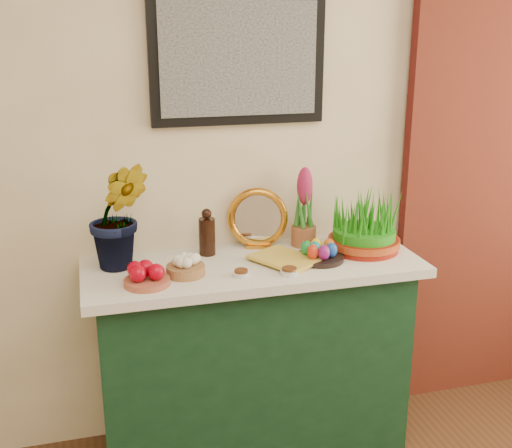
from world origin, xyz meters
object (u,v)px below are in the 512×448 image
(mirror, at_px, (258,219))
(book, at_px, (268,265))
(sideboard, at_px, (253,361))
(wheatgrass_sabzeh, at_px, (365,225))
(hyacinth_green, at_px, (118,198))

(mirror, relative_size, book, 1.05)
(mirror, bearing_deg, sideboard, -111.47)
(book, bearing_deg, mirror, 53.26)
(wheatgrass_sabzeh, bearing_deg, mirror, 159.21)
(hyacinth_green, distance_m, mirror, 0.63)
(sideboard, distance_m, wheatgrass_sabzeh, 0.77)
(hyacinth_green, height_order, wheatgrass_sabzeh, hyacinth_green)
(hyacinth_green, relative_size, book, 2.25)
(sideboard, xyz_separation_m, hyacinth_green, (-0.53, 0.08, 0.76))
(hyacinth_green, height_order, mirror, hyacinth_green)
(sideboard, distance_m, mirror, 0.62)
(mirror, xyz_separation_m, wheatgrass_sabzeh, (0.44, -0.17, -0.02))
(sideboard, height_order, hyacinth_green, hyacinth_green)
(hyacinth_green, xyz_separation_m, book, (0.57, -0.18, -0.27))
(hyacinth_green, distance_m, book, 0.66)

